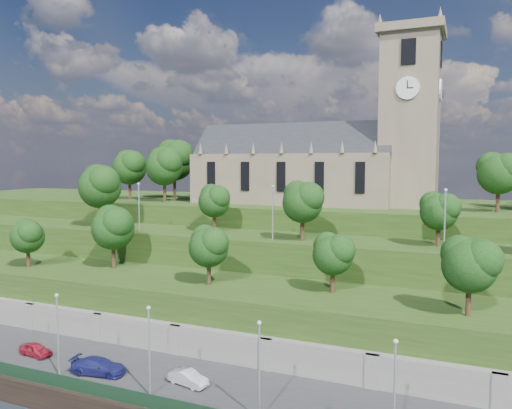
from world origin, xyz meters
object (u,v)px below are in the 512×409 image
at_px(car_left, 36,349).
at_px(car_middle, 188,378).
at_px(car_right, 99,366).
at_px(church, 323,157).

xyz_separation_m(car_left, car_middle, (17.73, 0.26, 0.00)).
bearing_deg(car_right, car_left, 73.80).
xyz_separation_m(church, car_right, (-9.70, -41.77, -19.77)).
bearing_deg(church, car_right, -103.07).
distance_m(church, car_left, 49.01).
height_order(church, car_middle, church).
bearing_deg(church, car_middle, -91.25).
relative_size(church, car_middle, 9.78).
relative_size(church, car_left, 10.15).
bearing_deg(car_left, car_middle, -82.79).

